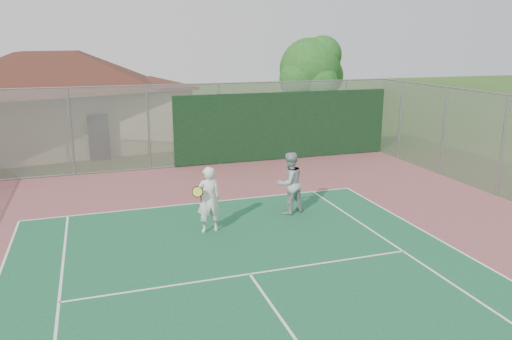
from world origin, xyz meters
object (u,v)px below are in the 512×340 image
Objects in this scene: clubhouse at (53,90)px; tree at (311,71)px; player_grey_back at (289,184)px; player_white_front at (208,200)px.

clubhouse is 13.49m from tree.
clubhouse is 7.40× the size of player_grey_back.
clubhouse is 14.97m from player_white_front.
player_grey_back is at bearing -70.03° from clubhouse.
tree is at bearing -135.85° from player_grey_back.
clubhouse reaches higher than player_grey_back.
tree is 13.44m from player_grey_back.
tree is (13.38, -1.61, 0.77)m from clubhouse.
clubhouse reaches higher than player_white_front.
player_grey_back is (2.73, 0.76, 0.02)m from player_white_front.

